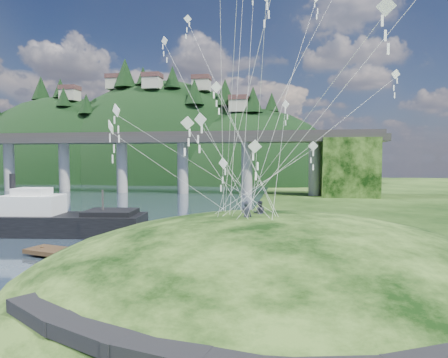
# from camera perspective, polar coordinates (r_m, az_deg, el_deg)

# --- Properties ---
(ground) EXTENTS (320.00, 320.00, 0.00)m
(ground) POSITION_cam_1_polar(r_m,az_deg,el_deg) (26.22, -11.25, -16.09)
(ground) COLOR black
(ground) RESTS_ON ground
(grass_hill) EXTENTS (36.00, 32.00, 13.00)m
(grass_hill) POSITION_cam_1_polar(r_m,az_deg,el_deg) (27.13, 7.39, -18.77)
(grass_hill) COLOR black
(grass_hill) RESTS_ON ground
(footpath) EXTENTS (22.29, 5.84, 0.83)m
(footpath) POSITION_cam_1_polar(r_m,az_deg,el_deg) (14.97, 3.67, -22.58)
(footpath) COLOR black
(footpath) RESTS_ON ground
(bridge) EXTENTS (160.00, 11.00, 15.00)m
(bridge) POSITION_cam_1_polar(r_m,az_deg,el_deg) (99.69, -11.46, 3.60)
(bridge) COLOR #2D2B2B
(bridge) RESTS_ON ground
(far_ridge) EXTENTS (153.00, 70.00, 94.50)m
(far_ridge) POSITION_cam_1_polar(r_m,az_deg,el_deg) (155.32, -10.50, -2.96)
(far_ridge) COLOR black
(far_ridge) RESTS_ON ground
(work_barge) EXTENTS (19.99, 7.50, 6.83)m
(work_barge) POSITION_cam_1_polar(r_m,az_deg,el_deg) (48.54, -23.24, -5.35)
(work_barge) COLOR black
(work_barge) RESTS_ON ground
(wooden_dock) EXTENTS (14.99, 5.95, 1.06)m
(wooden_dock) POSITION_cam_1_polar(r_m,az_deg,el_deg) (34.77, -17.39, -10.58)
(wooden_dock) COLOR #332315
(wooden_dock) RESTS_ON ground
(kite_flyers) EXTENTS (1.50, 2.17, 1.91)m
(kite_flyers) POSITION_cam_1_polar(r_m,az_deg,el_deg) (25.37, 4.29, -3.13)
(kite_flyers) COLOR #242630
(kite_flyers) RESTS_ON ground
(kite_swarm) EXTENTS (20.48, 18.17, 20.31)m
(kite_swarm) POSITION_cam_1_polar(r_m,az_deg,el_deg) (26.57, 4.12, 18.35)
(kite_swarm) COLOR white
(kite_swarm) RESTS_ON ground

